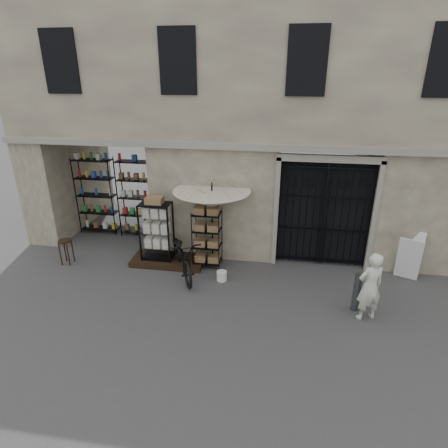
% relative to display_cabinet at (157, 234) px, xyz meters
% --- Properties ---
extents(ground, '(80.00, 80.00, 0.00)m').
position_rel_display_cabinet_xyz_m(ground, '(2.68, -1.54, -0.87)').
color(ground, black).
rests_on(ground, ground).
extents(main_building, '(14.00, 4.00, 9.00)m').
position_rel_display_cabinet_xyz_m(main_building, '(2.68, 2.46, 3.63)').
color(main_building, tan).
rests_on(main_building, ground).
extents(shop_recess, '(3.00, 1.70, 3.00)m').
position_rel_display_cabinet_xyz_m(shop_recess, '(-1.82, 1.26, 0.63)').
color(shop_recess, black).
rests_on(shop_recess, ground).
extents(shop_shelving, '(2.70, 0.50, 2.50)m').
position_rel_display_cabinet_xyz_m(shop_shelving, '(-1.87, 1.76, 0.38)').
color(shop_shelving, black).
rests_on(shop_shelving, ground).
extents(iron_gate, '(2.50, 0.21, 3.00)m').
position_rel_display_cabinet_xyz_m(iron_gate, '(4.43, 0.73, 0.63)').
color(iron_gate, black).
rests_on(iron_gate, ground).
extents(step_platform, '(2.00, 0.90, 0.15)m').
position_rel_display_cabinet_xyz_m(step_platform, '(0.28, 0.01, -0.80)').
color(step_platform, black).
rests_on(step_platform, ground).
extents(display_cabinet, '(0.86, 0.59, 1.74)m').
position_rel_display_cabinet_xyz_m(display_cabinet, '(0.00, 0.00, 0.00)').
color(display_cabinet, black).
rests_on(display_cabinet, step_platform).
extents(wire_rack, '(0.81, 0.65, 1.64)m').
position_rel_display_cabinet_xyz_m(wire_rack, '(1.40, 0.02, -0.07)').
color(wire_rack, black).
rests_on(wire_rack, ground).
extents(market_umbrella, '(2.07, 2.10, 2.85)m').
position_rel_display_cabinet_xyz_m(market_umbrella, '(1.52, 0.10, 1.18)').
color(market_umbrella, black).
rests_on(market_umbrella, ground).
extents(white_bucket, '(0.34, 0.34, 0.25)m').
position_rel_display_cabinet_xyz_m(white_bucket, '(1.90, -0.67, -0.75)').
color(white_bucket, silver).
rests_on(white_bucket, ground).
extents(bicycle, '(1.14, 1.30, 2.08)m').
position_rel_display_cabinet_xyz_m(bicycle, '(0.84, -0.51, -0.87)').
color(bicycle, black).
rests_on(bicycle, ground).
extents(wooden_stool, '(0.36, 0.36, 0.71)m').
position_rel_display_cabinet_xyz_m(wooden_stool, '(-2.49, -0.45, -0.50)').
color(wooden_stool, black).
rests_on(wooden_stool, ground).
extents(steel_bollard, '(0.21, 0.21, 0.92)m').
position_rel_display_cabinet_xyz_m(steel_bollard, '(5.07, -1.46, -0.41)').
color(steel_bollard, '#4F5459').
rests_on(steel_bollard, ground).
extents(shopkeeper, '(1.13, 1.69, 0.38)m').
position_rel_display_cabinet_xyz_m(shopkeeper, '(5.26, -1.73, -0.87)').
color(shopkeeper, beige).
rests_on(shopkeeper, ground).
extents(easel_sign, '(0.76, 0.81, 1.19)m').
position_rel_display_cabinet_xyz_m(easel_sign, '(6.62, 0.22, -0.26)').
color(easel_sign, silver).
rests_on(easel_sign, ground).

